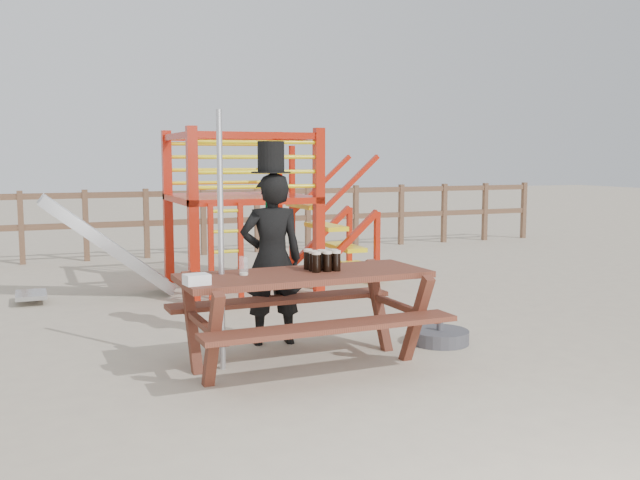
{
  "coord_description": "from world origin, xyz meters",
  "views": [
    {
      "loc": [
        -2.4,
        -5.47,
        1.74
      ],
      "look_at": [
        0.19,
        0.8,
        0.95
      ],
      "focal_mm": 40.0,
      "sensor_mm": 36.0,
      "label": 1
    }
  ],
  "objects": [
    {
      "name": "ground",
      "position": [
        0.0,
        0.0,
        0.0
      ],
      "size": [
        60.0,
        60.0,
        0.0
      ],
      "primitive_type": "plane",
      "color": "tan",
      "rests_on": "ground"
    },
    {
      "name": "back_fence",
      "position": [
        0.0,
        7.0,
        0.74
      ],
      "size": [
        15.09,
        0.09,
        1.2
      ],
      "color": "brown",
      "rests_on": "ground"
    },
    {
      "name": "playground_fort",
      "position": [
        0.12,
        3.58,
        1.07
      ],
      "size": [
        4.71,
        1.84,
        2.1
      ],
      "color": "#B51F0C",
      "rests_on": "ground"
    },
    {
      "name": "picnic_table",
      "position": [
        -0.31,
        -0.07,
        0.5
      ],
      "size": [
        2.08,
        1.45,
        0.79
      ],
      "rotation": [
        0.0,
        0.0,
        0.02
      ],
      "color": "maroon",
      "rests_on": "ground"
    },
    {
      "name": "man_with_hat",
      "position": [
        -0.33,
        0.73,
        0.84
      ],
      "size": [
        0.63,
        0.46,
        1.88
      ],
      "rotation": [
        0.0,
        0.0,
        3.01
      ],
      "color": "black",
      "rests_on": "ground"
    },
    {
      "name": "metal_pole",
      "position": [
        -0.96,
        0.11,
        1.06
      ],
      "size": [
        0.05,
        0.05,
        2.12
      ],
      "primitive_type": "cylinder",
      "color": "#B2B2B7",
      "rests_on": "ground"
    },
    {
      "name": "parasol_base",
      "position": [
        1.13,
        0.13,
        0.06
      ],
      "size": [
        0.54,
        0.54,
        0.23
      ],
      "color": "#3D3D43",
      "rests_on": "ground"
    },
    {
      "name": "paper_bag",
      "position": [
        -1.26,
        -0.3,
        0.83
      ],
      "size": [
        0.2,
        0.16,
        0.08
      ],
      "primitive_type": "cube",
      "rotation": [
        0.0,
        0.0,
        0.13
      ],
      "color": "white",
      "rests_on": "picnic_table"
    },
    {
      "name": "stout_pints",
      "position": [
        -0.14,
        -0.04,
        0.88
      ],
      "size": [
        0.27,
        0.26,
        0.17
      ],
      "color": "black",
      "rests_on": "picnic_table"
    },
    {
      "name": "empty_glasses",
      "position": [
        -0.81,
        -0.0,
        0.86
      ],
      "size": [
        0.07,
        0.07,
        0.15
      ],
      "color": "silver",
      "rests_on": "picnic_table"
    }
  ]
}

